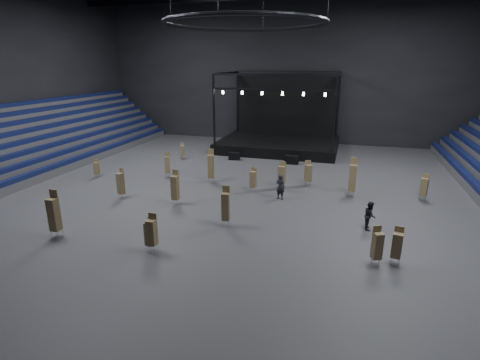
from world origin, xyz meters
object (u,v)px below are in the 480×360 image
(man_center, at_px, (280,187))
(flight_case_left, at_px, (234,156))
(chair_stack_8, at_px, (282,174))
(chair_stack_1, at_px, (54,214))
(stage, at_px, (280,137))
(chair_stack_13, at_px, (308,172))
(chair_stack_16, at_px, (175,187))
(flight_case_mid, at_px, (291,159))
(chair_stack_5, at_px, (211,166))
(chair_stack_12, at_px, (167,164))
(chair_stack_14, at_px, (96,168))
(chair_stack_7, at_px, (397,245))
(chair_stack_15, at_px, (150,234))
(chair_stack_0, at_px, (121,183))
(chair_stack_10, at_px, (182,150))
(chair_stack_11, at_px, (152,232))
(flight_case_right, at_px, (292,160))
(chair_stack_9, at_px, (377,245))
(chair_stack_6, at_px, (353,177))
(chair_stack_4, at_px, (253,179))
(chair_stack_2, at_px, (424,186))
(chair_stack_3, at_px, (226,206))
(crew_member, at_px, (370,215))

(man_center, bearing_deg, flight_case_left, -39.07)
(chair_stack_8, bearing_deg, chair_stack_1, -122.01)
(stage, height_order, man_center, stage)
(chair_stack_13, relative_size, chair_stack_16, 0.83)
(flight_case_mid, bearing_deg, chair_stack_5, -123.54)
(chair_stack_12, distance_m, chair_stack_14, 6.52)
(chair_stack_7, xyz_separation_m, chair_stack_15, (-13.17, -2.31, -0.06))
(chair_stack_0, xyz_separation_m, chair_stack_10, (-0.71, 12.92, -0.30))
(chair_stack_11, bearing_deg, chair_stack_8, 69.62)
(stage, height_order, flight_case_right, stage)
(chair_stack_9, bearing_deg, chair_stack_16, 135.38)
(flight_case_mid, distance_m, chair_stack_6, 11.00)
(chair_stack_0, relative_size, chair_stack_10, 1.38)
(chair_stack_6, distance_m, chair_stack_8, 5.74)
(flight_case_mid, relative_size, chair_stack_8, 0.53)
(chair_stack_6, relative_size, chair_stack_9, 1.44)
(flight_case_left, xyz_separation_m, chair_stack_15, (1.54, -21.26, 0.66))
(chair_stack_10, xyz_separation_m, chair_stack_12, (1.51, -6.59, 0.24))
(chair_stack_1, bearing_deg, chair_stack_12, 84.87)
(flight_case_mid, bearing_deg, chair_stack_10, -172.23)
(stage, distance_m, chair_stack_14, 21.96)
(chair_stack_6, relative_size, chair_stack_13, 1.41)
(chair_stack_10, relative_size, chair_stack_13, 0.80)
(chair_stack_4, relative_size, chair_stack_10, 1.16)
(chair_stack_6, height_order, chair_stack_9, chair_stack_6)
(chair_stack_6, height_order, man_center, chair_stack_6)
(flight_case_left, bearing_deg, stage, 61.90)
(stage, distance_m, chair_stack_4, 16.77)
(chair_stack_13, bearing_deg, chair_stack_6, -49.50)
(chair_stack_4, xyz_separation_m, chair_stack_16, (-4.88, -4.42, 0.26))
(chair_stack_1, height_order, chair_stack_8, chair_stack_1)
(chair_stack_14, height_order, chair_stack_16, chair_stack_16)
(chair_stack_2, xyz_separation_m, chair_stack_16, (-17.99, -6.11, 0.23))
(chair_stack_8, height_order, chair_stack_13, chair_stack_8)
(chair_stack_3, xyz_separation_m, chair_stack_4, (0.04, 7.04, -0.27))
(chair_stack_13, distance_m, chair_stack_14, 19.29)
(chair_stack_10, bearing_deg, chair_stack_8, -48.77)
(flight_case_right, bearing_deg, stage, 110.72)
(chair_stack_2, xyz_separation_m, chair_stack_7, (-3.02, -10.87, -0.01))
(chair_stack_5, distance_m, chair_stack_8, 6.31)
(chair_stack_8, bearing_deg, chair_stack_13, 41.26)
(chair_stack_7, relative_size, man_center, 1.05)
(chair_stack_12, height_order, crew_member, chair_stack_12)
(flight_case_left, bearing_deg, chair_stack_5, -87.27)
(chair_stack_10, bearing_deg, flight_case_mid, -11.54)
(chair_stack_1, height_order, chair_stack_5, chair_stack_5)
(chair_stack_12, height_order, chair_stack_16, chair_stack_16)
(flight_case_left, bearing_deg, chair_stack_2, -24.52)
(stage, xyz_separation_m, chair_stack_6, (8.69, -15.59, 0.13))
(chair_stack_8, bearing_deg, flight_case_mid, 103.19)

